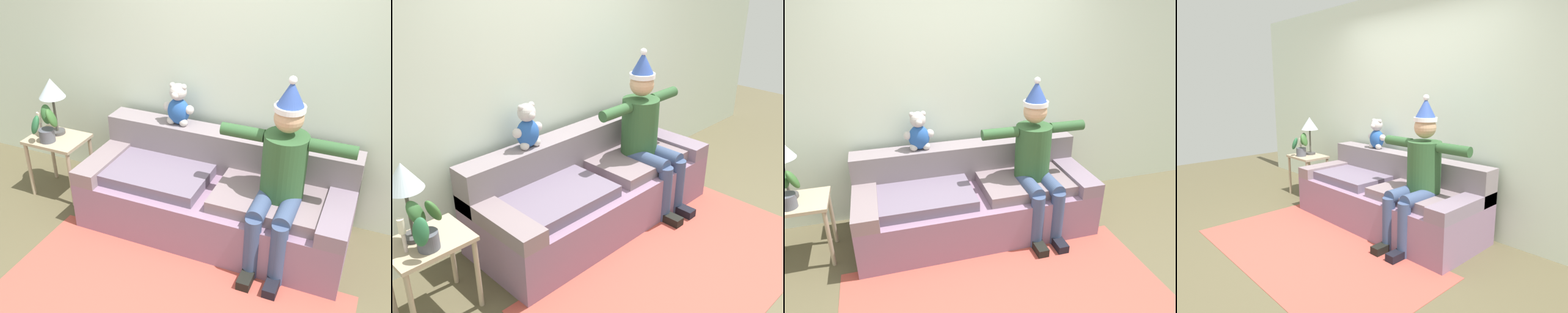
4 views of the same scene
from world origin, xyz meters
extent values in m
plane|color=brown|center=(0.00, 0.00, 0.00)|extent=(10.00, 10.00, 0.00)
cube|color=silver|center=(0.00, 1.55, 1.35)|extent=(7.00, 0.10, 2.70)
cube|color=gray|center=(0.00, 0.98, 0.22)|extent=(2.27, 0.88, 0.43)
cube|color=gray|center=(0.00, 1.30, 0.62)|extent=(2.27, 0.24, 0.37)
cube|color=gray|center=(-1.02, 0.98, 0.50)|extent=(0.22, 0.88, 0.13)
cube|color=slate|center=(1.02, 0.98, 0.50)|extent=(0.22, 0.88, 0.13)
cube|color=slate|center=(-0.51, 0.93, 0.48)|extent=(0.91, 0.62, 0.10)
cube|color=gray|center=(0.51, 0.93, 0.48)|extent=(0.91, 0.62, 0.10)
cylinder|color=#2F562F|center=(0.57, 0.96, 0.79)|extent=(0.34, 0.34, 0.52)
sphere|color=tan|center=(0.57, 0.96, 1.19)|extent=(0.22, 0.22, 0.22)
cylinder|color=white|center=(0.57, 0.96, 1.27)|extent=(0.23, 0.23, 0.04)
cone|color=#314C9C|center=(0.57, 0.96, 1.38)|extent=(0.21, 0.21, 0.20)
sphere|color=white|center=(0.57, 0.96, 1.48)|extent=(0.06, 0.06, 0.06)
cylinder|color=#3A4B71|center=(0.47, 0.76, 0.53)|extent=(0.14, 0.40, 0.14)
cylinder|color=#3A4B71|center=(0.47, 0.56, 0.27)|extent=(0.13, 0.13, 0.53)
cube|color=black|center=(0.47, 0.48, 0.04)|extent=(0.10, 0.24, 0.08)
cylinder|color=#3A4B71|center=(0.67, 0.76, 0.53)|extent=(0.14, 0.40, 0.14)
cylinder|color=#3A4B71|center=(0.67, 0.56, 0.27)|extent=(0.13, 0.13, 0.53)
cube|color=black|center=(0.67, 0.48, 0.04)|extent=(0.10, 0.24, 0.08)
cylinder|color=#2F562F|center=(0.23, 0.96, 1.01)|extent=(0.34, 0.10, 0.10)
cylinder|color=#2F562F|center=(0.91, 0.96, 1.01)|extent=(0.34, 0.10, 0.10)
ellipsoid|color=#2653A2|center=(-0.47, 1.30, 0.92)|extent=(0.20, 0.16, 0.24)
sphere|color=beige|center=(-0.47, 1.30, 1.10)|extent=(0.15, 0.15, 0.15)
sphere|color=beige|center=(-0.47, 1.24, 1.09)|extent=(0.07, 0.07, 0.07)
sphere|color=beige|center=(-0.52, 1.30, 1.16)|extent=(0.05, 0.05, 0.05)
sphere|color=beige|center=(-0.42, 1.30, 1.16)|extent=(0.05, 0.05, 0.05)
sphere|color=beige|center=(-0.57, 1.30, 0.95)|extent=(0.08, 0.08, 0.08)
sphere|color=beige|center=(-0.53, 1.27, 0.84)|extent=(0.08, 0.08, 0.08)
sphere|color=beige|center=(-0.36, 1.30, 0.95)|extent=(0.08, 0.08, 0.08)
sphere|color=beige|center=(-0.41, 1.27, 0.84)|extent=(0.08, 0.08, 0.08)
cube|color=tan|center=(-1.58, 0.97, 0.58)|extent=(0.53, 0.40, 0.03)
cylinder|color=tan|center=(-1.82, 0.80, 0.28)|extent=(0.04, 0.04, 0.56)
cylinder|color=tan|center=(-1.34, 0.80, 0.28)|extent=(0.04, 0.04, 0.56)
cylinder|color=tan|center=(-1.82, 1.14, 0.28)|extent=(0.04, 0.04, 0.56)
cylinder|color=tan|center=(-1.34, 1.14, 0.28)|extent=(0.04, 0.04, 0.56)
cylinder|color=#454444|center=(-1.63, 1.05, 0.61)|extent=(0.14, 0.14, 0.03)
cylinder|color=#4F4C42|center=(-1.63, 1.05, 0.79)|extent=(0.02, 0.02, 0.34)
cone|color=silver|center=(-1.63, 1.05, 1.05)|extent=(0.24, 0.24, 0.18)
cylinder|color=#51535E|center=(-1.61, 0.88, 0.65)|extent=(0.14, 0.14, 0.12)
ellipsoid|color=#34602B|center=(-1.54, 0.89, 0.83)|extent=(0.14, 0.12, 0.19)
ellipsoid|color=#376634|center=(-1.63, 0.94, 0.83)|extent=(0.16, 0.14, 0.20)
ellipsoid|color=#29663C|center=(-1.67, 0.82, 0.77)|extent=(0.15, 0.15, 0.19)
cylinder|color=beige|center=(-1.73, 0.95, 0.66)|extent=(0.02, 0.02, 0.14)
cylinder|color=white|center=(-1.73, 0.95, 0.78)|extent=(0.04, 0.04, 0.10)
cube|color=#BB4B3E|center=(0.00, -0.01, 0.00)|extent=(2.57, 1.32, 0.01)
camera|label=1|loc=(1.18, -2.16, 2.64)|focal=43.78mm
camera|label=2|loc=(-2.58, -1.50, 2.36)|focal=42.05mm
camera|label=3|loc=(-0.83, -2.03, 2.23)|focal=33.99mm
camera|label=4|loc=(2.70, -1.75, 1.60)|focal=31.97mm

